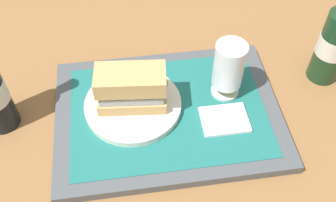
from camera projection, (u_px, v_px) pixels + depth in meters
name	position (u px, v px, depth m)	size (l,w,h in m)	color
ground_plane	(168.00, 117.00, 0.79)	(3.00, 3.00, 0.00)	olive
tray	(168.00, 114.00, 0.78)	(0.44, 0.32, 0.02)	#4C5156
placemat	(168.00, 110.00, 0.77)	(0.38, 0.27, 0.00)	#1E6B66
plate	(133.00, 105.00, 0.77)	(0.19, 0.19, 0.01)	silver
sandwich	(133.00, 88.00, 0.73)	(0.14, 0.08, 0.08)	tan
beer_glass	(228.00, 68.00, 0.75)	(0.06, 0.06, 0.12)	silver
napkin_folded	(224.00, 120.00, 0.75)	(0.09, 0.07, 0.01)	white
beer_bottle	(336.00, 39.00, 0.78)	(0.07, 0.07, 0.27)	#19381E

